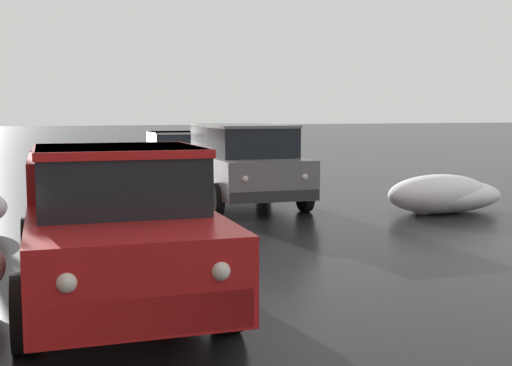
{
  "coord_description": "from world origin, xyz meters",
  "views": [
    {
      "loc": [
        -3.36,
        0.05,
        2.12
      ],
      "look_at": [
        -0.25,
        8.47,
        1.14
      ],
      "focal_mm": 46.56,
      "sensor_mm": 36.0,
      "label": 1
    }
  ],
  "objects": [
    {
      "name": "suv_grey_parked_kerbside_close",
      "position": [
        1.49,
        14.08,
        0.99
      ],
      "size": [
        2.21,
        4.38,
        1.82
      ],
      "color": "slate",
      "rests_on": "ground"
    },
    {
      "name": "pickup_truck_red_approaching_near_lane",
      "position": [
        -2.32,
        7.46,
        0.88
      ],
      "size": [
        2.23,
        5.35,
        1.76
      ],
      "color": "red",
      "rests_on": "ground"
    },
    {
      "name": "sedan_silver_parked_kerbside_mid",
      "position": [
        1.82,
        22.02,
        0.75
      ],
      "size": [
        2.13,
        4.14,
        1.42
      ],
      "color": "#B7B7BC",
      "rests_on": "ground"
    },
    {
      "name": "snow_bank_near_corner_right",
      "position": [
        4.56,
        25.46,
        0.39
      ],
      "size": [
        2.23,
        1.35,
        0.79
      ],
      "color": "white",
      "rests_on": "ground"
    },
    {
      "name": "snow_bank_along_left_kerb",
      "position": [
        4.96,
        11.53,
        0.4
      ],
      "size": [
        2.33,
        1.19,
        0.81
      ],
      "color": "white",
      "rests_on": "ground"
    },
    {
      "name": "snow_bank_far_right_pile",
      "position": [
        5.11,
        11.64,
        0.33
      ],
      "size": [
        2.57,
        1.42,
        0.68
      ],
      "color": "white",
      "rests_on": "ground"
    }
  ]
}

